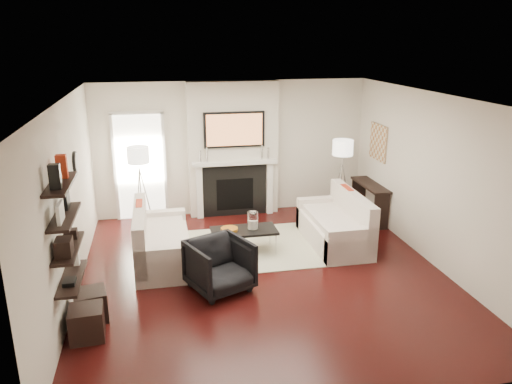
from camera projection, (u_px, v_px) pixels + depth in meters
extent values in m
plane|color=#320B0B|center=(264.00, 274.00, 7.72)|extent=(6.00, 6.00, 0.00)
plane|color=white|center=(265.00, 98.00, 6.92)|extent=(6.00, 6.00, 0.00)
plane|color=silver|center=(232.00, 148.00, 10.12)|extent=(5.50, 0.00, 5.50)
plane|color=silver|center=(336.00, 287.00, 4.51)|extent=(5.50, 0.00, 5.50)
plane|color=silver|center=(67.00, 203.00, 6.79)|extent=(0.00, 6.00, 6.00)
plane|color=silver|center=(435.00, 181.00, 7.85)|extent=(0.00, 6.00, 6.00)
cube|color=silver|center=(233.00, 149.00, 10.01)|extent=(1.80, 0.25, 2.70)
cube|color=black|center=(235.00, 191.00, 10.13)|extent=(1.30, 0.02, 1.04)
cube|color=black|center=(235.00, 194.00, 10.14)|extent=(0.75, 0.02, 0.65)
cube|color=white|center=(200.00, 192.00, 9.95)|extent=(0.12, 0.08, 1.10)
cube|color=white|center=(270.00, 188.00, 10.23)|extent=(0.12, 0.08, 1.10)
cube|color=white|center=(235.00, 163.00, 9.90)|extent=(1.70, 0.18, 0.07)
cube|color=black|center=(234.00, 130.00, 9.73)|extent=(1.20, 0.06, 0.70)
cube|color=#BF723F|center=(235.00, 130.00, 9.70)|extent=(1.10, 0.00, 0.62)
cylinder|color=silver|center=(207.00, 155.00, 9.75)|extent=(0.04, 0.04, 0.30)
cylinder|color=silver|center=(200.00, 157.00, 9.74)|extent=(0.04, 0.04, 0.24)
cylinder|color=silver|center=(262.00, 152.00, 9.96)|extent=(0.04, 0.04, 0.30)
cylinder|color=silver|center=(268.00, 153.00, 10.00)|extent=(0.04, 0.04, 0.24)
cube|color=white|center=(140.00, 167.00, 9.84)|extent=(0.90, 0.02, 2.10)
cube|color=white|center=(115.00, 169.00, 9.73)|extent=(0.06, 0.06, 2.16)
cube|color=white|center=(165.00, 166.00, 9.91)|extent=(0.06, 0.06, 2.16)
cube|color=white|center=(136.00, 113.00, 9.50)|extent=(1.02, 0.06, 0.06)
cube|color=#B4B193|center=(255.00, 247.00, 8.70)|extent=(2.60, 2.00, 0.01)
cube|color=beige|center=(163.00, 250.00, 8.09)|extent=(0.85, 1.80, 0.42)
cube|color=beige|center=(140.00, 233.00, 7.93)|extent=(0.18, 1.80, 0.80)
cube|color=beige|center=(164.00, 266.00, 7.30)|extent=(0.85, 0.18, 0.60)
cube|color=beige|center=(161.00, 227.00, 8.82)|extent=(0.85, 0.18, 0.60)
cube|color=beige|center=(165.00, 235.00, 8.02)|extent=(0.63, 1.44, 0.10)
cube|color=#A72B14|center=(140.00, 215.00, 8.15)|extent=(0.10, 0.42, 0.42)
cube|color=black|center=(139.00, 229.00, 7.59)|extent=(0.10, 0.40, 0.40)
cube|color=beige|center=(333.00, 232.00, 8.80)|extent=(0.85, 1.80, 0.42)
cube|color=beige|center=(352.00, 214.00, 8.77)|extent=(0.18, 1.80, 0.80)
cube|color=beige|center=(351.00, 246.00, 8.02)|extent=(0.85, 0.18, 0.60)
cube|color=beige|center=(319.00, 212.00, 9.54)|extent=(0.85, 0.18, 0.60)
cube|color=beige|center=(331.00, 219.00, 8.72)|extent=(0.63, 1.44, 0.10)
cube|color=#A72B14|center=(347.00, 198.00, 8.99)|extent=(0.10, 0.42, 0.42)
cube|color=black|center=(360.00, 209.00, 8.44)|extent=(0.10, 0.40, 0.40)
cube|color=black|center=(244.00, 231.00, 8.37)|extent=(1.10, 0.55, 0.04)
cylinder|color=silver|center=(216.00, 250.00, 8.13)|extent=(0.02, 0.02, 0.38)
cylinder|color=silver|center=(276.00, 245.00, 8.33)|extent=(0.02, 0.02, 0.38)
cylinder|color=silver|center=(213.00, 240.00, 8.54)|extent=(0.02, 0.02, 0.38)
cylinder|color=silver|center=(270.00, 235.00, 8.74)|extent=(0.02, 0.02, 0.38)
cylinder|color=white|center=(253.00, 221.00, 8.35)|extent=(0.18, 0.18, 0.32)
cylinder|color=white|center=(253.00, 225.00, 8.37)|extent=(0.11, 0.11, 0.16)
cylinder|color=#C57F20|center=(229.00, 229.00, 8.31)|extent=(0.29, 0.29, 0.05)
imported|color=black|center=(220.00, 263.00, 7.14)|extent=(1.04, 1.01, 0.83)
cylinder|color=silver|center=(141.00, 199.00, 9.36)|extent=(0.02, 0.02, 1.20)
cylinder|color=white|center=(138.00, 155.00, 9.10)|extent=(0.40, 0.40, 0.30)
cylinder|color=silver|center=(147.00, 199.00, 9.38)|extent=(0.25, 0.02, 1.23)
cylinder|color=silver|center=(138.00, 198.00, 9.44)|extent=(0.14, 0.22, 1.23)
cylinder|color=silver|center=(138.00, 201.00, 9.26)|extent=(0.14, 0.22, 1.23)
cylinder|color=silver|center=(341.00, 189.00, 9.96)|extent=(0.02, 0.02, 1.20)
cylinder|color=white|center=(343.00, 148.00, 9.71)|extent=(0.40, 0.40, 0.30)
cylinder|color=silver|center=(346.00, 189.00, 9.98)|extent=(0.25, 0.02, 1.23)
cylinder|color=silver|center=(336.00, 188.00, 10.04)|extent=(0.14, 0.22, 1.23)
cylinder|color=silver|center=(340.00, 191.00, 9.86)|extent=(0.14, 0.22, 1.23)
cube|color=black|center=(371.00, 185.00, 9.79)|extent=(0.35, 1.20, 0.04)
cube|color=black|center=(381.00, 212.00, 9.39)|extent=(0.30, 0.04, 0.71)
cube|color=black|center=(358.00, 195.00, 10.42)|extent=(0.30, 0.04, 0.71)
cube|color=tan|center=(378.00, 142.00, 9.70)|extent=(0.03, 0.70, 0.70)
cube|color=black|center=(72.00, 278.00, 6.08)|extent=(0.25, 1.00, 0.03)
cube|color=black|center=(68.00, 248.00, 5.96)|extent=(0.25, 1.00, 0.04)
cube|color=black|center=(64.00, 217.00, 5.84)|extent=(0.25, 1.00, 0.04)
cube|color=black|center=(60.00, 184.00, 5.72)|extent=(0.25, 1.00, 0.04)
cube|color=black|center=(55.00, 177.00, 5.43)|extent=(0.12, 0.10, 0.28)
cube|color=#A72B14|center=(62.00, 166.00, 5.86)|extent=(0.12, 0.10, 0.28)
cube|color=white|center=(60.00, 212.00, 5.60)|extent=(0.04, 0.30, 0.22)
cube|color=black|center=(67.00, 201.00, 6.05)|extent=(0.04, 0.22, 0.18)
cube|color=black|center=(64.00, 247.00, 5.69)|extent=(0.18, 0.25, 0.20)
cube|color=black|center=(71.00, 234.00, 6.19)|extent=(0.15, 0.12, 0.12)
cube|color=black|center=(70.00, 282.00, 5.90)|extent=(0.14, 0.20, 0.05)
cube|color=white|center=(75.00, 258.00, 6.38)|extent=(0.10, 0.10, 0.18)
cylinder|color=black|center=(75.00, 162.00, 7.53)|extent=(0.04, 0.34, 0.34)
cylinder|color=white|center=(77.00, 162.00, 7.54)|extent=(0.01, 0.29, 0.29)
cube|color=black|center=(91.00, 305.00, 6.44)|extent=(0.47, 0.47, 0.40)
cube|color=black|center=(87.00, 323.00, 6.04)|extent=(0.42, 0.42, 0.40)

